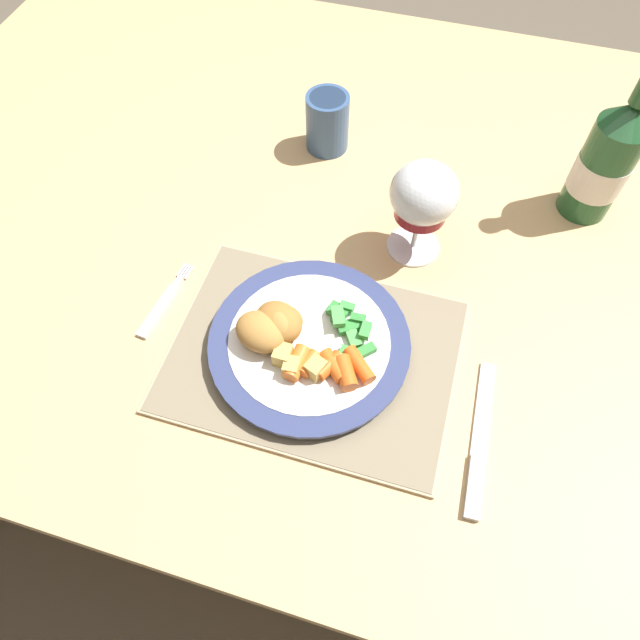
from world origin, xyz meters
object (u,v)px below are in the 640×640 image
object	(u,v)px
dining_table	(346,243)
drinking_cup	(327,121)
table_knife	(479,451)
bottle	(606,161)
dinner_plate	(309,344)
fork	(162,305)
wine_glass	(423,197)

from	to	relation	value
dining_table	drinking_cup	world-z (taller)	drinking_cup
table_knife	bottle	world-z (taller)	bottle
table_knife	bottle	distance (m)	0.43
bottle	drinking_cup	distance (m)	0.40
table_knife	drinking_cup	world-z (taller)	drinking_cup
dinner_plate	drinking_cup	size ratio (longest dim) A/B	2.75
table_knife	bottle	xyz separation A→B (m)	(0.09, 0.42, 0.09)
dining_table	fork	world-z (taller)	fork
bottle	table_knife	bearing A→B (deg)	-102.58
dining_table	fork	distance (m)	0.31
dinner_plate	fork	xyz separation A→B (m)	(-0.20, 0.01, -0.01)
dining_table	dinner_plate	bearing A→B (deg)	-86.52
wine_glass	drinking_cup	bearing A→B (deg)	136.17
dinner_plate	bottle	xyz separation A→B (m)	(0.31, 0.34, 0.07)
drinking_cup	bottle	bearing A→B (deg)	-3.19
bottle	drinking_cup	world-z (taller)	bottle
bottle	dining_table	bearing A→B (deg)	-162.44
dinner_plate	table_knife	size ratio (longest dim) A/B	1.29
drinking_cup	dinner_plate	bearing A→B (deg)	-77.25
table_knife	wine_glass	world-z (taller)	wine_glass
dinner_plate	fork	distance (m)	0.20
wine_glass	dining_table	bearing A→B (deg)	158.87
dinner_plate	drinking_cup	xyz separation A→B (m)	(-0.08, 0.37, 0.03)
wine_glass	drinking_cup	size ratio (longest dim) A/B	1.61
wine_glass	fork	bearing A→B (deg)	-146.90
dinner_plate	dining_table	bearing A→B (deg)	93.48
table_knife	wine_glass	size ratio (longest dim) A/B	1.32
dinner_plate	table_knife	xyz separation A→B (m)	(0.22, -0.07, -0.01)
fork	table_knife	world-z (taller)	table_knife
fork	bottle	distance (m)	0.62
dining_table	table_knife	bearing A→B (deg)	-52.97
table_knife	bottle	bearing A→B (deg)	77.42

